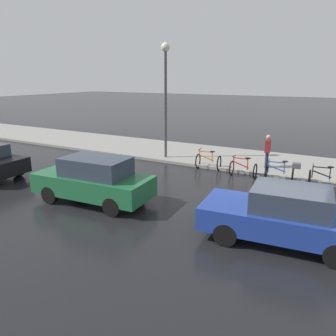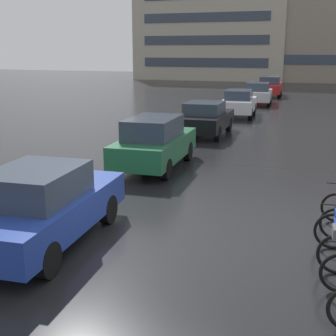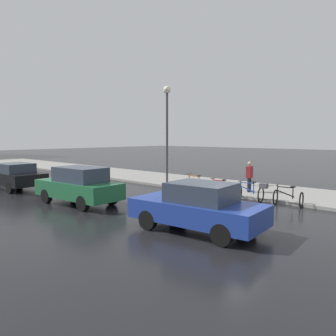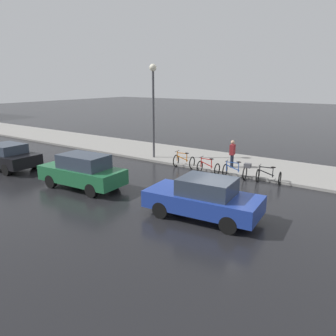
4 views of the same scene
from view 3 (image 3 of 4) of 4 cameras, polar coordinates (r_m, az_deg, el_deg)
name	(u,v)px [view 3 (image 3 of 4)]	position (r m, az deg, el deg)	size (l,w,h in m)	color
ground_plane	(227,216)	(12.76, 10.21, -8.28)	(140.00, 140.00, 0.00)	black
sidewalk_kerb	(153,178)	(23.58, -2.68, -1.71)	(4.80, 60.00, 0.14)	gray
bicycle_nearest	(288,197)	(15.19, 20.18, -4.84)	(0.83, 1.24, 0.92)	black
bicycle_second	(253,191)	(15.69, 14.53, -3.95)	(0.84, 1.46, 0.96)	black
bicycle_third	(221,190)	(16.55, 9.17, -3.75)	(0.70, 1.15, 0.93)	black
bicycle_farthest	(196,185)	(17.93, 4.90, -2.93)	(0.83, 1.20, 0.98)	black
car_blue	(198,207)	(10.52, 5.22, -6.79)	(2.24, 4.47, 1.57)	navy
car_green	(79,185)	(15.18, -15.26, -2.95)	(2.03, 4.40, 1.67)	#1E6038
car_black	(15,176)	(20.86, -25.16, -1.26)	(2.11, 4.31, 1.50)	black
pedestrian	(249,176)	(17.54, 13.99, -1.36)	(0.42, 0.28, 1.73)	#1E2333
streetlamp	(167,117)	(20.11, -0.17, 8.84)	(0.45, 0.45, 6.06)	#424247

